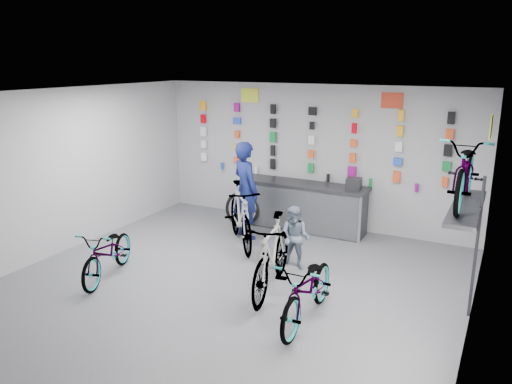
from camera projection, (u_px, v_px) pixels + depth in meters
The scene contains 20 objects.
floor at pixel (214, 297), 7.55m from camera, with size 8.00×8.00×0.00m, color #4E4E53.
ceiling at pixel (209, 96), 6.78m from camera, with size 8.00×8.00×0.00m, color white.
wall_back at pixel (312, 156), 10.59m from camera, with size 7.00×7.00×0.00m, color #B0B0B2.
wall_left at pixel (42, 176), 8.72m from camera, with size 8.00×8.00×0.00m, color #B0B0B2.
wall_right at pixel (475, 241), 5.60m from camera, with size 8.00×8.00×0.00m, color #B0B0B2.
counter at pixel (303, 207), 10.46m from camera, with size 2.70×0.66×1.00m.
merch_wall at pixel (313, 143), 10.45m from camera, with size 5.55×0.08×1.56m.
wall_bracket at pixel (468, 214), 6.72m from camera, with size 0.39×1.90×2.00m.
sign_left at pixel (250, 95), 10.93m from camera, with size 0.42×0.02×0.30m, color #EDFF35.
sign_right at pixel (392, 100), 9.55m from camera, with size 0.42×0.02×0.30m, color red.
sign_side at pixel (491, 127), 6.35m from camera, with size 0.02×0.40×0.30m, color #EDFF35.
bike_left at pixel (108, 252), 8.12m from camera, with size 0.58×1.66×0.87m, color gray.
bike_center at pixel (272, 255), 7.59m from camera, with size 0.56×1.97×1.19m, color gray.
bike_right at pixel (308, 289), 6.73m from camera, with size 0.63×1.80×0.95m, color gray.
bike_service at pixel (240, 215), 9.50m from camera, with size 0.57×2.01×1.21m, color gray.
bike_wall at pixel (467, 171), 6.60m from camera, with size 0.63×1.80×0.95m, color gray.
clerk at pixel (246, 190), 9.87m from camera, with size 0.71×0.47×1.95m, color #111951.
customer at pixel (295, 238), 8.47m from camera, with size 0.53×0.42×1.10m, color slate.
spare_wheel at pixel (242, 209), 10.73m from camera, with size 0.80×0.41×0.77m.
register at pixel (354, 184), 9.84m from camera, with size 0.28×0.30×0.22m, color black.
Camera 1 is at (3.75, -5.81, 3.48)m, focal length 35.00 mm.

